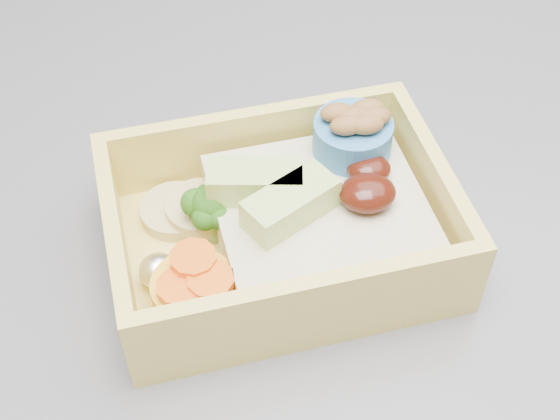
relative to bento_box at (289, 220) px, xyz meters
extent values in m
cube|color=#3D3D42|center=(-0.14, -0.01, -0.05)|extent=(1.24, 0.84, 0.04)
cube|color=#DFC85C|center=(-0.01, 0.00, -0.02)|extent=(0.22, 0.17, 0.01)
cube|color=#DFC85C|center=(-0.01, 0.07, 0.01)|extent=(0.20, 0.03, 0.05)
cube|color=#DFC85C|center=(0.00, -0.07, 0.01)|extent=(0.20, 0.03, 0.05)
cube|color=#DFC85C|center=(0.09, 0.01, 0.01)|extent=(0.02, 0.13, 0.05)
cube|color=#DFC85C|center=(-0.10, -0.01, 0.01)|extent=(0.02, 0.13, 0.05)
cube|color=tan|center=(0.02, 0.00, 0.00)|extent=(0.14, 0.13, 0.03)
ellipsoid|color=#350F08|center=(0.05, -0.01, 0.02)|extent=(0.04, 0.03, 0.02)
ellipsoid|color=#350F08|center=(0.05, 0.01, 0.02)|extent=(0.03, 0.03, 0.01)
cube|color=#B6D46F|center=(0.00, -0.01, 0.02)|extent=(0.06, 0.05, 0.02)
cube|color=#B6D46F|center=(-0.02, 0.01, 0.02)|extent=(0.06, 0.03, 0.02)
cylinder|color=#6F924E|center=(-0.05, 0.01, -0.01)|extent=(0.01, 0.01, 0.02)
sphere|color=#296016|center=(-0.05, 0.01, 0.01)|extent=(0.02, 0.02, 0.02)
sphere|color=#296016|center=(-0.04, 0.01, 0.01)|extent=(0.02, 0.02, 0.02)
sphere|color=#296016|center=(-0.06, 0.01, 0.01)|extent=(0.02, 0.02, 0.02)
sphere|color=#296016|center=(-0.04, 0.00, 0.01)|extent=(0.02, 0.02, 0.02)
sphere|color=#296016|center=(-0.05, 0.00, 0.01)|extent=(0.02, 0.02, 0.02)
sphere|color=#296016|center=(-0.05, 0.02, 0.01)|extent=(0.02, 0.02, 0.02)
cylinder|color=gold|center=(-0.06, -0.04, -0.01)|extent=(0.05, 0.05, 0.02)
cylinder|color=orange|center=(-0.06, -0.04, 0.01)|extent=(0.03, 0.03, 0.00)
cylinder|color=orange|center=(-0.07, -0.05, 0.01)|extent=(0.03, 0.03, 0.00)
cylinder|color=orange|center=(-0.05, -0.05, 0.01)|extent=(0.03, 0.03, 0.00)
cylinder|color=orange|center=(-0.06, -0.03, 0.01)|extent=(0.03, 0.03, 0.00)
cylinder|color=tan|center=(-0.07, 0.03, -0.01)|extent=(0.05, 0.05, 0.01)
cylinder|color=tan|center=(-0.05, 0.02, -0.01)|extent=(0.05, 0.05, 0.01)
ellipsoid|color=white|center=(-0.03, 0.04, -0.01)|extent=(0.02, 0.02, 0.02)
ellipsoid|color=white|center=(-0.08, -0.02, -0.01)|extent=(0.02, 0.02, 0.02)
cylinder|color=#3577B7|center=(0.05, 0.04, 0.03)|extent=(0.05, 0.05, 0.02)
ellipsoid|color=brown|center=(0.05, 0.04, 0.04)|extent=(0.02, 0.02, 0.01)
ellipsoid|color=brown|center=(0.06, 0.05, 0.04)|extent=(0.02, 0.02, 0.01)
ellipsoid|color=brown|center=(0.04, 0.04, 0.04)|extent=(0.02, 0.02, 0.01)
ellipsoid|color=brown|center=(0.05, 0.03, 0.04)|extent=(0.02, 0.02, 0.01)
ellipsoid|color=brown|center=(0.04, 0.03, 0.04)|extent=(0.02, 0.02, 0.01)
ellipsoid|color=brown|center=(0.06, 0.04, 0.04)|extent=(0.02, 0.02, 0.01)
camera|label=1|loc=(-0.05, -0.31, 0.36)|focal=50.00mm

